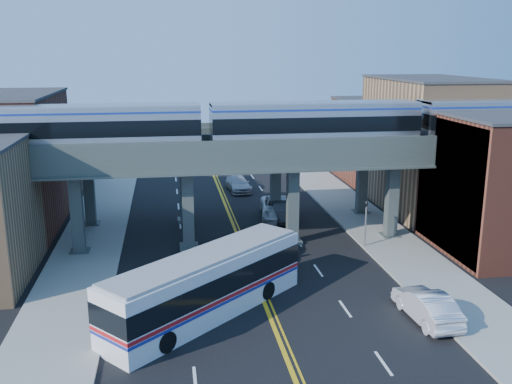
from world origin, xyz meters
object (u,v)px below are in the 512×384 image
car_lane_b (282,211)px  car_lane_d (238,184)px  transit_train (315,123)px  car_lane_c (278,208)px  stop_sign (255,244)px  car_lane_a (271,246)px  traffic_signal (366,218)px  car_parked_curb (427,305)px  transit_bus (207,285)px

car_lane_b → car_lane_d: 11.55m
transit_train → car_lane_c: bearing=101.0°
stop_sign → car_lane_a: (1.50, 2.22, -0.97)m
stop_sign → car_lane_a: stop_sign is taller
car_lane_a → car_lane_d: (0.17, 20.19, -0.02)m
stop_sign → car_lane_a: bearing=56.0°
stop_sign → car_lane_d: 22.50m
traffic_signal → car_lane_b: (-4.75, 8.14, -1.48)m
car_lane_b → traffic_signal: bearing=-59.8°
car_lane_b → car_parked_curb: bearing=-78.7°
transit_bus → car_parked_curb: (11.95, -2.57, -0.92)m
stop_sign → car_lane_c: bearing=71.9°
traffic_signal → car_parked_curb: bearing=-93.3°
transit_train → car_lane_b: transit_train is taller
traffic_signal → car_lane_c: traffic_signal is taller
traffic_signal → car_lane_a: traffic_signal is taller
car_lane_b → car_lane_d: bearing=102.4°
traffic_signal → car_lane_d: size_ratio=0.77×
traffic_signal → transit_bus: size_ratio=0.34×
stop_sign → car_lane_d: (1.67, 22.42, -0.99)m
traffic_signal → car_lane_c: 10.36m
transit_train → car_lane_b: 10.52m
traffic_signal → car_lane_c: bearing=119.0°
car_lane_b → car_parked_curb: car_parked_curb is taller
transit_train → car_parked_curb: transit_train is taller
car_lane_d → transit_bus: bearing=-105.9°
car_lane_b → car_lane_c: car_lane_c is taller
stop_sign → car_parked_curb: 12.22m
stop_sign → traffic_signal: size_ratio=0.64×
car_lane_d → car_parked_curb: (6.53, -31.44, 0.09)m
car_lane_c → car_parked_curb: size_ratio=1.21×
traffic_signal → car_lane_d: bearing=110.4°
traffic_signal → transit_bus: traffic_signal is taller
car_lane_c → car_lane_d: bearing=109.6°
transit_bus → stop_sign: bearing=18.3°
transit_bus → car_lane_c: transit_bus is taller
car_lane_c → car_parked_curb: bearing=-71.1°
stop_sign → car_lane_c: stop_sign is taller
transit_train → car_lane_b: size_ratio=9.59×
stop_sign → car_lane_d: size_ratio=0.50×
transit_bus → car_lane_d: transit_bus is taller
transit_train → car_parked_curb: (2.92, -14.02, -8.44)m
stop_sign → traffic_signal: (8.90, 3.00, 0.54)m
stop_sign → car_lane_c: (3.93, 11.98, -0.88)m
car_lane_c → car_lane_a: bearing=-96.5°
transit_train → car_lane_c: (-1.35, 6.98, -8.42)m
transit_train → transit_bus: bearing=-128.2°
stop_sign → transit_train: bearing=43.5°
car_lane_a → car_parked_curb: 13.09m
transit_train → stop_sign: bearing=-136.5°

